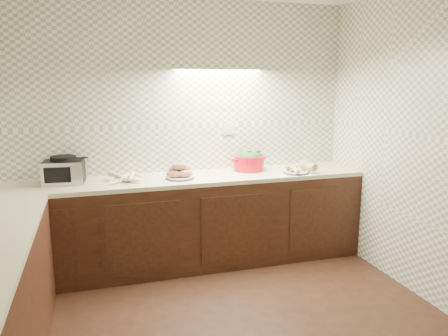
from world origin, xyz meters
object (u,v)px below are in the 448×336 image
object	(u,v)px
veg_plate	(300,168)
toaster_oven	(64,171)
dutch_oven	(249,160)
parsnip_pile	(130,179)
onion_bowl	(178,170)
sweet_potato_plate	(180,173)

from	to	relation	value
veg_plate	toaster_oven	bearing A→B (deg)	174.91
dutch_oven	veg_plate	bearing A→B (deg)	-40.64
toaster_oven	parsnip_pile	size ratio (longest dim) A/B	0.85
parsnip_pile	onion_bowl	bearing A→B (deg)	19.43
onion_bowl	dutch_oven	xyz separation A→B (m)	(0.75, -0.00, 0.06)
toaster_oven	dutch_oven	distance (m)	1.80
dutch_oven	sweet_potato_plate	bearing A→B (deg)	178.84
toaster_oven	parsnip_pile	bearing A→B (deg)	-6.62
dutch_oven	parsnip_pile	bearing A→B (deg)	174.69
sweet_potato_plate	dutch_oven	world-z (taller)	dutch_oven
sweet_potato_plate	onion_bowl	world-z (taller)	sweet_potato_plate
onion_bowl	dutch_oven	size ratio (longest dim) A/B	0.39
parsnip_pile	onion_bowl	xyz separation A→B (m)	(0.48, 0.17, 0.01)
toaster_oven	parsnip_pile	distance (m)	0.59
parsnip_pile	onion_bowl	distance (m)	0.51
toaster_oven	sweet_potato_plate	xyz separation A→B (m)	(1.04, -0.12, -0.06)
dutch_oven	onion_bowl	bearing A→B (deg)	166.73
parsnip_pile	sweet_potato_plate	size ratio (longest dim) A/B	1.60
parsnip_pile	veg_plate	distance (m)	1.69
sweet_potato_plate	parsnip_pile	bearing A→B (deg)	-179.23
parsnip_pile	veg_plate	world-z (taller)	veg_plate
sweet_potato_plate	veg_plate	size ratio (longest dim) A/B	0.88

